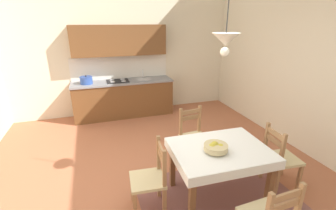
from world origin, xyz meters
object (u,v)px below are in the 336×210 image
object	(u,v)px
dining_chair_tv_side	(151,179)
dining_chair_window_side	(280,158)
kitchen_cabinetry	(122,82)
pendant_lamp	(226,40)
dining_chair_kitchen_side	(194,137)
dining_table	(219,157)
fruit_bowl	(216,147)

from	to	relation	value
dining_chair_tv_side	dining_chair_window_side	bearing A→B (deg)	-3.81
kitchen_cabinetry	pendant_lamp	world-z (taller)	pendant_lamp
dining_chair_tv_side	dining_chair_kitchen_side	size ratio (longest dim) A/B	1.00
dining_table	dining_chair_tv_side	distance (m)	0.93
dining_table	dining_chair_kitchen_side	world-z (taller)	dining_chair_kitchen_side
dining_chair_window_side	fruit_bowl	size ratio (longest dim) A/B	3.10
kitchen_cabinetry	fruit_bowl	world-z (taller)	kitchen_cabinetry
dining_chair_window_side	fruit_bowl	xyz separation A→B (m)	(-1.06, -0.00, 0.37)
dining_chair_kitchen_side	pendant_lamp	bearing A→B (deg)	-92.54
dining_chair_kitchen_side	fruit_bowl	xyz separation A→B (m)	(-0.16, -0.99, 0.37)
dining_chair_window_side	dining_chair_tv_side	bearing A→B (deg)	176.19
kitchen_cabinetry	dining_chair_window_side	xyz separation A→B (m)	(1.75, -3.45, -0.41)
dining_chair_window_side	dining_table	bearing A→B (deg)	176.84
kitchen_cabinetry	fruit_bowl	bearing A→B (deg)	-78.75
dining_chair_tv_side	dining_chair_window_side	world-z (taller)	same
dining_chair_kitchen_side	pendant_lamp	size ratio (longest dim) A/B	1.16
dining_chair_window_side	dining_chair_kitchen_side	xyz separation A→B (m)	(-0.91, 0.99, 0.00)
kitchen_cabinetry	dining_chair_kitchen_side	world-z (taller)	kitchen_cabinetry
dining_table	dining_chair_tv_side	world-z (taller)	dining_chair_tv_side
kitchen_cabinetry	dining_chair_window_side	bearing A→B (deg)	-63.09
dining_table	pendant_lamp	size ratio (longest dim) A/B	1.57
kitchen_cabinetry	dining_table	world-z (taller)	kitchen_cabinetry
kitchen_cabinetry	dining_chair_kitchen_side	xyz separation A→B (m)	(0.84, -2.45, -0.41)
dining_table	pendant_lamp	world-z (taller)	pendant_lamp
dining_table	kitchen_cabinetry	bearing A→B (deg)	103.04
dining_chair_window_side	dining_chair_kitchen_side	size ratio (longest dim) A/B	1.00
fruit_bowl	kitchen_cabinetry	bearing A→B (deg)	101.25
kitchen_cabinetry	dining_table	size ratio (longest dim) A/B	1.92
pendant_lamp	kitchen_cabinetry	bearing A→B (deg)	103.81
dining_chair_tv_side	pendant_lamp	bearing A→B (deg)	2.43
dining_chair_kitchen_side	dining_chair_window_side	bearing A→B (deg)	-47.57
dining_chair_window_side	kitchen_cabinetry	bearing A→B (deg)	116.91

